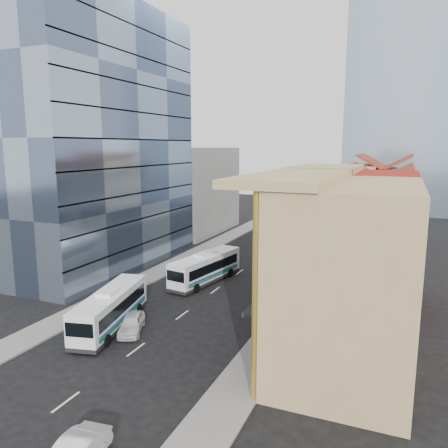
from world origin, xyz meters
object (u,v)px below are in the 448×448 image
at_px(bus_left_near, 111,308).
at_px(sedan_left, 132,324).
at_px(office_tower, 96,140).
at_px(bus_right, 277,272).
at_px(bus_left_far, 206,267).
at_px(shophouse_tan, 350,275).

distance_m(bus_left_near, sedan_left, 2.26).
height_order(office_tower, bus_right, office_tower).
distance_m(bus_right, sedan_left, 16.48).
distance_m(office_tower, bus_right, 26.14).
bearing_deg(bus_left_far, bus_right, 16.78).
xyz_separation_m(shophouse_tan, bus_right, (-8.50, 13.04, -4.27)).
bearing_deg(shophouse_tan, bus_left_far, 142.88).
bearing_deg(sedan_left, bus_left_near, 151.83).
xyz_separation_m(bus_right, sedan_left, (-7.47, -14.65, -1.02)).
distance_m(shophouse_tan, bus_right, 16.14).
relative_size(shophouse_tan, bus_left_far, 1.36).
xyz_separation_m(shophouse_tan, office_tower, (-31.00, 14.00, 9.00)).
height_order(office_tower, bus_left_near, office_tower).
bearing_deg(bus_left_near, bus_left_far, 68.88).
distance_m(bus_left_far, bus_right, 7.56).
bearing_deg(shophouse_tan, bus_left_near, -175.47).
height_order(bus_right, sedan_left, bus_right).
relative_size(office_tower, sedan_left, 7.26).
xyz_separation_m(office_tower, bus_right, (22.50, -0.96, -13.27)).
relative_size(shophouse_tan, sedan_left, 3.39).
bearing_deg(bus_left_far, bus_left_near, -88.79).
bearing_deg(shophouse_tan, office_tower, 155.70).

